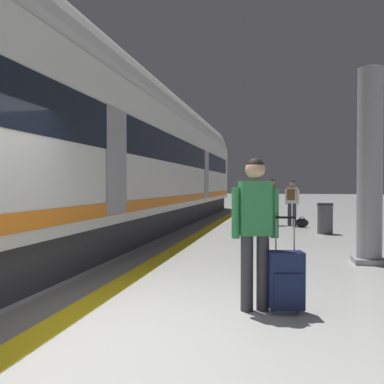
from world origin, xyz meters
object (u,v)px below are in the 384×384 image
object	(u,v)px
passenger_mid	(292,199)
platform_pillar	(370,170)
high_speed_train	(130,151)
rolling_suitcase_foreground	(286,280)
traveller_foreground	(255,222)
passenger_near	(272,197)
waste_bin	(325,218)
duffel_bag_mid	(302,223)
suitcase_near	(262,217)

from	to	relation	value
passenger_mid	platform_pillar	xyz separation A→B (m)	(1.18, -6.21, 0.76)
high_speed_train	rolling_suitcase_foreground	xyz separation A→B (m)	(4.58, -6.61, -2.12)
rolling_suitcase_foreground	platform_pillar	bearing A→B (deg)	64.04
traveller_foreground	passenger_mid	xyz separation A→B (m)	(0.71, 9.37, -0.06)
passenger_near	waste_bin	xyz separation A→B (m)	(1.60, -2.16, -0.54)
passenger_near	platform_pillar	xyz separation A→B (m)	(1.89, -6.44, 0.73)
traveller_foreground	platform_pillar	xyz separation A→B (m)	(1.90, 3.16, 0.70)
rolling_suitcase_foreground	duffel_bag_mid	distance (m)	9.15
traveller_foreground	waste_bin	world-z (taller)	traveller_foreground
high_speed_train	suitcase_near	xyz separation A→B (m)	(3.91, 2.76, -2.20)
duffel_bag_mid	platform_pillar	distance (m)	6.20
passenger_near	passenger_mid	xyz separation A→B (m)	(0.71, -0.23, -0.04)
passenger_mid	traveller_foreground	bearing A→B (deg)	-94.36
duffel_bag_mid	high_speed_train	bearing A→B (deg)	-154.57
high_speed_train	rolling_suitcase_foreground	bearing A→B (deg)	-55.29
passenger_mid	platform_pillar	bearing A→B (deg)	-79.20
passenger_near	duffel_bag_mid	xyz separation A→B (m)	(1.03, -0.50, -0.84)
high_speed_train	platform_pillar	size ratio (longest dim) A/B	7.59
duffel_bag_mid	platform_pillar	bearing A→B (deg)	-81.76
rolling_suitcase_foreground	high_speed_train	bearing A→B (deg)	124.71
rolling_suitcase_foreground	waste_bin	bearing A→B (deg)	80.43
passenger_near	suitcase_near	xyz separation A→B (m)	(-0.33, -0.25, -0.69)
duffel_bag_mid	passenger_mid	bearing A→B (deg)	139.68
high_speed_train	traveller_foreground	xyz separation A→B (m)	(4.23, -6.59, -1.48)
traveller_foreground	passenger_near	size ratio (longest dim) A/B	1.05
suitcase_near	passenger_mid	bearing A→B (deg)	1.28
duffel_bag_mid	waste_bin	size ratio (longest dim) A/B	0.48
rolling_suitcase_foreground	duffel_bag_mid	world-z (taller)	rolling_suitcase_foreground
platform_pillar	waste_bin	world-z (taller)	platform_pillar
high_speed_train	suitcase_near	world-z (taller)	high_speed_train
duffel_bag_mid	platform_pillar	xyz separation A→B (m)	(0.86, -5.94, 1.57)
suitcase_near	waste_bin	distance (m)	2.72
passenger_mid	platform_pillar	size ratio (longest dim) A/B	0.45
traveller_foreground	passenger_mid	world-z (taller)	traveller_foreground
traveller_foreground	waste_bin	size ratio (longest dim) A/B	1.94
suitcase_near	duffel_bag_mid	xyz separation A→B (m)	(1.36, -0.25, -0.15)
passenger_mid	duffel_bag_mid	xyz separation A→B (m)	(0.33, -0.28, -0.81)
rolling_suitcase_foreground	passenger_mid	world-z (taller)	passenger_mid
passenger_mid	platform_pillar	distance (m)	6.37
rolling_suitcase_foreground	suitcase_near	world-z (taller)	rolling_suitcase_foreground
duffel_bag_mid	waste_bin	bearing A→B (deg)	-71.09
waste_bin	passenger_near	bearing A→B (deg)	126.53
traveller_foreground	high_speed_train	bearing A→B (deg)	122.70
suitcase_near	platform_pillar	xyz separation A→B (m)	(2.22, -6.19, 1.42)
rolling_suitcase_foreground	waste_bin	world-z (taller)	rolling_suitcase_foreground
high_speed_train	suitcase_near	distance (m)	5.27
rolling_suitcase_foreground	platform_pillar	xyz separation A→B (m)	(1.55, 3.18, 1.34)
suitcase_near	rolling_suitcase_foreground	bearing A→B (deg)	-85.92
traveller_foreground	duffel_bag_mid	world-z (taller)	traveller_foreground
traveller_foreground	passenger_near	xyz separation A→B (m)	(0.01, 9.59, -0.03)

